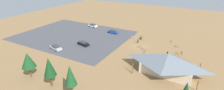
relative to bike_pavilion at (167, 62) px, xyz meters
The scene contains 23 objects.
ground 17.64m from the bike_pavilion, 46.57° to the right, with size 160.00×160.00×0.00m, color #937047.
parking_lot_asphalt 40.78m from the bike_pavilion, 15.13° to the right, with size 42.77×33.62×0.05m, color #4C4C51.
bike_pavilion is the anchor object (origin of this frame).
trash_bin 24.15m from the bike_pavilion, 54.57° to the right, with size 0.60×0.60×0.90m, color brown.
lot_sign 24.06m from the bike_pavilion, 48.20° to the right, with size 0.56×0.08×2.20m.
pine_far_east 33.69m from the bike_pavilion, 31.90° to the left, with size 3.28×3.28×6.54m.
pine_center 27.92m from the bike_pavilion, 40.07° to the left, with size 2.72×2.72×7.14m.
pine_midwest 23.75m from the bike_pavilion, 49.74° to the left, with size 2.48×2.48×7.01m.
bicycle_silver_yard_right 22.47m from the bike_pavilion, 82.19° to the right, with size 0.48×1.69×0.90m.
bicycle_white_front_row 18.53m from the bike_pavilion, 88.80° to the right, with size 1.58×0.60×0.80m.
bicycle_teal_edge_south 23.63m from the bike_pavilion, 54.70° to the right, with size 0.48×1.67×0.83m.
bicycle_orange_by_bin 12.71m from the bike_pavilion, 92.80° to the right, with size 1.50×0.88×0.88m.
bicycle_black_yard_front 13.93m from the bike_pavilion, 97.92° to the right, with size 0.56×1.71×0.79m.
bicycle_yellow_trailside 25.63m from the bike_pavilion, 55.98° to the right, with size 1.63×0.80×0.90m.
bicycle_red_edge_north 16.71m from the bike_pavilion, 45.33° to the right, with size 1.68×0.66×0.85m.
bicycle_blue_lone_west 14.46m from the bike_pavilion, 47.11° to the right, with size 1.81×0.51×0.85m.
bicycle_purple_back_row 9.99m from the bike_pavilion, 96.45° to the right, with size 1.61×0.64×0.78m.
car_silver_mid_lot 35.44m from the bike_pavilion, ahead, with size 5.02×2.93×1.42m.
car_black_far_end 29.93m from the bike_pavilion, ahead, with size 4.75×2.72×1.36m.
car_white_inner_stall 45.62m from the bike_pavilion, 31.33° to the right, with size 4.51×2.35×1.43m.
car_blue_back_corner 33.65m from the bike_pavilion, 37.70° to the right, with size 4.49×1.91×1.32m.
visitor_near_lot 10.24m from the bike_pavilion, 79.50° to the right, with size 0.40×0.37×1.74m.
visitor_at_bikes 20.50m from the bike_pavilion, 48.74° to the right, with size 0.37×0.40×1.66m.
Camera 1 is at (-17.97, 52.19, 23.83)m, focal length 27.55 mm.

